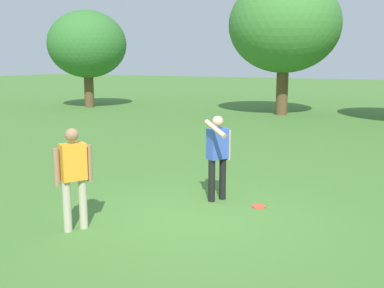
% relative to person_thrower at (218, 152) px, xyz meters
% --- Properties ---
extents(ground_plane, '(120.00, 120.00, 0.00)m').
position_rel_person_thrower_xyz_m(ground_plane, '(0.05, -1.02, -0.96)').
color(ground_plane, '#447530').
extents(person_thrower, '(0.57, 0.81, 1.64)m').
position_rel_person_thrower_xyz_m(person_thrower, '(0.00, 0.00, 0.00)').
color(person_thrower, black).
rests_on(person_thrower, ground).
extents(person_catcher, '(0.38, 0.54, 1.64)m').
position_rel_person_thrower_xyz_m(person_catcher, '(-1.38, -2.43, -0.02)').
color(person_catcher, '#B7AD93').
rests_on(person_catcher, ground).
extents(frisbee, '(0.25, 0.25, 0.03)m').
position_rel_person_thrower_xyz_m(frisbee, '(0.84, -0.03, -0.95)').
color(frisbee, '#E04733').
rests_on(frisbee, ground).
extents(tree_tall_left, '(4.37, 4.37, 5.38)m').
position_rel_person_thrower_xyz_m(tree_tall_left, '(-13.68, 12.77, 2.54)').
color(tree_tall_left, brown).
rests_on(tree_tall_left, ground).
extents(tree_broad_center, '(5.32, 5.32, 6.56)m').
position_rel_person_thrower_xyz_m(tree_broad_center, '(-2.86, 14.20, 3.32)').
color(tree_broad_center, brown).
rests_on(tree_broad_center, ground).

